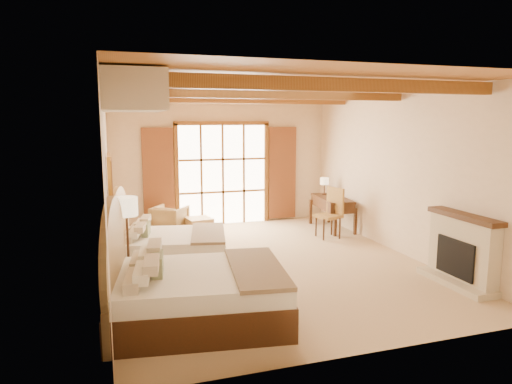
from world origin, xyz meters
name	(u,v)px	position (x,y,z in m)	size (l,w,h in m)	color
floor	(267,263)	(0.00, 0.00, 0.00)	(7.00, 7.00, 0.00)	#CAB185
wall_back	(222,161)	(0.00, 3.50, 1.60)	(5.50, 5.50, 0.00)	beige
wall_left	(107,184)	(-2.75, 0.00, 1.60)	(7.00, 7.00, 0.00)	beige
wall_right	(398,172)	(2.75, 0.00, 1.60)	(7.00, 7.00, 0.00)	beige
ceiling	(268,87)	(0.00, 0.00, 3.20)	(7.00, 7.00, 0.00)	#B16C31
ceiling_beams	(268,94)	(0.00, 0.00, 3.08)	(5.39, 4.60, 0.18)	brown
french_doors	(223,175)	(0.00, 3.44, 1.25)	(3.95, 0.08, 2.60)	white
fireplace	(461,254)	(2.60, -2.00, 0.51)	(0.46, 1.40, 1.16)	beige
painting	(110,180)	(-2.70, -0.75, 1.75)	(0.06, 0.95, 0.75)	gold
canopy_valance	(132,92)	(-2.40, -2.00, 2.95)	(0.70, 1.40, 0.45)	beige
bed_near	(187,290)	(-1.82, -2.08, 0.45)	(2.46, 1.98, 1.48)	#472312
bed_far	(164,246)	(-1.84, 0.37, 0.39)	(2.22, 1.83, 1.28)	#472312
nightstand	(130,282)	(-2.49, -1.07, 0.28)	(0.46, 0.46, 0.55)	#472312
floor_lamp	(127,213)	(-2.50, -1.04, 1.30)	(0.32, 0.32, 1.53)	#39261B
armchair	(170,220)	(-1.44, 2.78, 0.33)	(0.71, 0.73, 0.66)	#9D7D48
ottoman	(199,226)	(-0.80, 2.49, 0.20)	(0.54, 0.54, 0.39)	tan
desk	(332,212)	(2.38, 2.07, 0.42)	(0.78, 1.51, 0.78)	#472312
desk_chair	(329,222)	(1.94, 1.34, 0.35)	(0.64, 0.63, 1.12)	#A3753E
desk_lamp	(324,182)	(2.39, 2.53, 1.10)	(0.21, 0.21, 0.43)	#39261B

